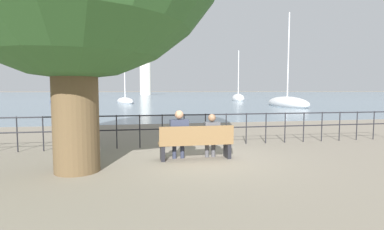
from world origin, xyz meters
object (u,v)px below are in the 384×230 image
Objects in this scene: seated_person_left at (179,133)px; sailboat_0 at (238,98)px; sailboat_4 at (287,103)px; seated_person_right at (212,134)px; harbor_lighthouse at (145,69)px; park_bench at (196,143)px; sailboat_1 at (62,100)px; sailboat_2 at (125,101)px.

sailboat_0 is (16.72, 42.33, -0.33)m from seated_person_left.
seated_person_left is 28.42m from sailboat_4.
seated_person_right is 0.05× the size of harbor_lighthouse.
sailboat_0 is at bearing -79.10° from harbor_lighthouse.
sailboat_0 reaches higher than park_bench.
sailboat_0 is 28.67m from sailboat_1.
harbor_lighthouse is (15.09, 72.11, 10.00)m from sailboat_1.
sailboat_2 is (-2.89, 35.79, -0.11)m from park_bench.
seated_person_left is 0.88m from seated_person_right.
sailboat_1 is (-12.76, 40.38, -0.35)m from seated_person_right.
sailboat_2 is at bearing -20.98° from sailboat_1.
harbor_lighthouse is at bearing 88.81° from seated_person_right.
sailboat_0 is 0.42× the size of harbor_lighthouse.
park_bench is at bearing -103.26° from sailboat_0.
harbor_lighthouse reaches higher than seated_person_right.
seated_person_left is 45.51m from sailboat_0.
seated_person_left is 112.96m from harbor_lighthouse.
sailboat_2 is at bearing -153.24° from sailboat_0.
sailboat_2 reaches higher than park_bench.
sailboat_4 is (18.31, -12.14, 0.02)m from sailboat_2.
sailboat_2 is at bearing 94.61° from park_bench.
sailboat_2 reaches higher than seated_person_left.
sailboat_2 reaches higher than sailboat_4.
sailboat_2 is 1.10× the size of sailboat_4.
seated_person_right is 112.93m from harbor_lighthouse.
park_bench is 45.42m from sailboat_0.
seated_person_right is at bearing 10.45° from park_bench.
harbor_lighthouse is at bearing 83.53° from sailboat_1.
sailboat_0 is at bearing 3.29° from sailboat_2.
harbor_lighthouse is (-12.65, 88.92, 9.96)m from sailboat_4.
seated_person_left is 0.06× the size of harbor_lighthouse.
seated_person_left is 0.10× the size of sailboat_1.
sailboat_2 is at bearing 148.67° from sailboat_4.
sailboat_0 is 0.77× the size of sailboat_2.
sailboat_2 is (-3.32, 35.71, -0.32)m from seated_person_right.
sailboat_4 is at bearing 56.07° from seated_person_left.
sailboat_0 is (16.28, 42.40, -0.06)m from park_bench.
sailboat_4 is at bearing -84.87° from sailboat_0.
park_bench is 35.91m from sailboat_2.
sailboat_4 is at bearing 57.55° from seated_person_right.
sailboat_4 is (-0.85, -18.75, -0.03)m from sailboat_0.
sailboat_0 is at bearing 68.45° from seated_person_left.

